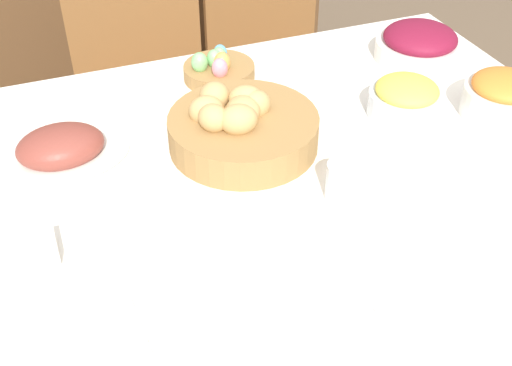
{
  "coord_description": "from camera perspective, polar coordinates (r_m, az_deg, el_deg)",
  "views": [
    {
      "loc": [
        -0.31,
        -0.94,
        1.55
      ],
      "look_at": [
        0.03,
        -0.08,
        0.82
      ],
      "focal_mm": 45.0,
      "sensor_mm": 36.0,
      "label": 1
    }
  ],
  "objects": [
    {
      "name": "sideboard",
      "position": [
        2.82,
        -11.31,
        15.4
      ],
      "size": [
        1.55,
        0.44,
        0.96
      ],
      "color": "brown",
      "rests_on": "ground"
    },
    {
      "name": "butter_dish",
      "position": [
        1.14,
        -19.98,
        -5.97
      ],
      "size": [
        0.11,
        0.07,
        0.03
      ],
      "color": "silver",
      "rests_on": "dining_table"
    },
    {
      "name": "drinking_cup",
      "position": [
        1.19,
        7.91,
        0.11
      ],
      "size": [
        0.07,
        0.07,
        0.08
      ],
      "color": "silver",
      "rests_on": "dining_table"
    },
    {
      "name": "egg_basket",
      "position": [
        1.57,
        -3.37,
        10.12
      ],
      "size": [
        0.17,
        0.17,
        0.08
      ],
      "color": "#9E7542",
      "rests_on": "dining_table"
    },
    {
      "name": "chair_far_right",
      "position": [
        2.22,
        1.95,
        10.33
      ],
      "size": [
        0.47,
        0.47,
        0.96
      ],
      "rotation": [
        0.0,
        0.0,
        0.12
      ],
      "color": "brown",
      "rests_on": "ground"
    },
    {
      "name": "fork",
      "position": [
        0.99,
        -10.02,
        -13.4
      ],
      "size": [
        0.02,
        0.19,
        0.0
      ],
      "rotation": [
        0.0,
        0.0,
        0.06
      ],
      "color": "silver",
      "rests_on": "dining_table"
    },
    {
      "name": "bread_basket",
      "position": [
        1.32,
        -1.36,
        5.04
      ],
      "size": [
        0.31,
        0.31,
        0.12
      ],
      "color": "#9E7542",
      "rests_on": "dining_table"
    },
    {
      "name": "dinner_plate",
      "position": [
        1.01,
        -0.92,
        -10.89
      ],
      "size": [
        0.28,
        0.28,
        0.01
      ],
      "color": "silver",
      "rests_on": "dining_table"
    },
    {
      "name": "beet_salad_bowl",
      "position": [
        1.7,
        14.3,
        11.87
      ],
      "size": [
        0.22,
        0.22,
        0.09
      ],
      "color": "silver",
      "rests_on": "dining_table"
    },
    {
      "name": "carrot_bowl",
      "position": [
        1.51,
        21.1,
        7.2
      ],
      "size": [
        0.17,
        0.17,
        0.1
      ],
      "color": "silver",
      "rests_on": "dining_table"
    },
    {
      "name": "ham_platter",
      "position": [
        1.35,
        -16.94,
        2.95
      ],
      "size": [
        0.27,
        0.19,
        0.08
      ],
      "color": "silver",
      "rests_on": "dining_table"
    },
    {
      "name": "dining_table",
      "position": [
        1.52,
        -2.05,
        -11.19
      ],
      "size": [
        1.6,
        1.06,
        0.78
      ],
      "color": "white",
      "rests_on": "ground"
    },
    {
      "name": "spoon",
      "position": [
        1.07,
        8.87,
        -8.03
      ],
      "size": [
        0.02,
        0.19,
        0.0
      ],
      "rotation": [
        0.0,
        0.0,
        -0.06
      ],
      "color": "silver",
      "rests_on": "dining_table"
    },
    {
      "name": "knife",
      "position": [
        1.06,
        7.43,
        -8.48
      ],
      "size": [
        0.02,
        0.19,
        0.0
      ],
      "rotation": [
        0.0,
        0.0,
        0.06
      ],
      "color": "silver",
      "rests_on": "dining_table"
    },
    {
      "name": "chair_far_center",
      "position": [
        2.1,
        -9.91,
        8.04
      ],
      "size": [
        0.47,
        0.47,
        0.96
      ],
      "rotation": [
        0.0,
        0.0,
        -0.11
      ],
      "color": "brown",
      "rests_on": "ground"
    },
    {
      "name": "pineapple_bowl",
      "position": [
        1.46,
        13.17,
        7.32
      ],
      "size": [
        0.16,
        0.16,
        0.09
      ],
      "color": "silver",
      "rests_on": "dining_table"
    }
  ]
}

